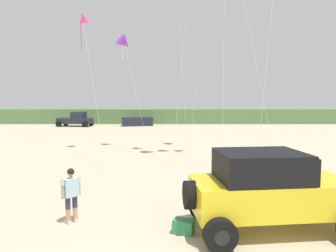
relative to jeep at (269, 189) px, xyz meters
The scene contains 8 objects.
dune_ridge 40.98m from the jeep, 92.47° to the left, with size 90.00×9.51×2.18m, color #567A47.
jeep is the anchor object (origin of this frame).
person_watching 5.75m from the jeep, behind, with size 0.49×0.47×1.67m.
cooler_box 2.61m from the jeep, behind, with size 0.56×0.36×0.38m, color #2D7F51.
distant_pickup 36.13m from the jeep, 115.27° to the left, with size 4.81×2.91×1.98m.
distant_sedan 34.20m from the jeep, 102.01° to the left, with size 4.20×1.70×1.20m, color #1E232D.
kite_black_sled 17.28m from the jeep, 124.00° to the left, with size 3.19×6.27×9.53m.
kite_red_delta 16.86m from the jeep, 112.94° to the left, with size 2.93×4.97×8.42m.
Camera 1 is at (0.88, -4.80, 3.70)m, focal length 32.07 mm.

